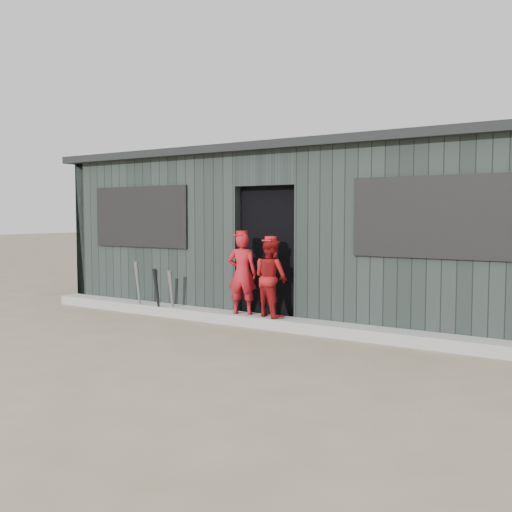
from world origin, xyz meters
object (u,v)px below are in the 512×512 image
Objects in this scene: bat_right at (157,293)px; dugout at (311,233)px; bat_left at (138,287)px; player_red_right at (271,277)px; player_red_left at (242,273)px; player_grey_back at (303,280)px; bat_mid at (172,293)px.

dugout is (1.70, 1.89, 0.91)m from bat_right.
bat_left is 2.37m from player_red_right.
player_red_left is (1.90, 0.16, 0.31)m from bat_left.
player_red_right is (1.91, 0.25, 0.32)m from bat_right.
player_red_left is 0.14× the size of dugout.
player_red_left is at bearing 38.38° from player_grey_back.
bat_right is at bearing 27.85° from player_red_right.
dugout is at bearing -62.45° from player_red_right.
bat_mid is 0.09× the size of dugout.
dugout is at bearing -115.07° from player_red_left.
bat_left is 2.96m from dugout.
bat_right is at bearing -9.09° from player_red_left.
player_grey_back is 0.15× the size of dugout.
bat_right is 2.29m from player_grey_back.
player_grey_back is at bearing 21.23° from bat_right.
player_red_right is at bearing -82.84° from dugout.
player_grey_back is at bearing 19.95° from bat_mid.
bat_left is at bearing -172.86° from bat_mid.
player_red_left is at bearing 26.79° from player_red_right.
bat_right is 1.95m from player_red_right.
player_red_left reaches higher than bat_left.
player_red_left is at bearing 3.49° from bat_mid.
bat_right is at bearing -131.98° from dugout.
bat_right is 0.09× the size of dugout.
bat_mid is 1.76m from player_red_right.
bat_mid is 0.62× the size of player_red_left.
player_grey_back reaches higher than bat_right.
player_red_right is 0.62m from player_grey_back.
player_red_left is 0.92m from player_grey_back.
dugout reaches higher than player_red_left.
player_red_left is at bearing 4.70° from bat_left.
player_red_left is 0.94× the size of player_grey_back.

